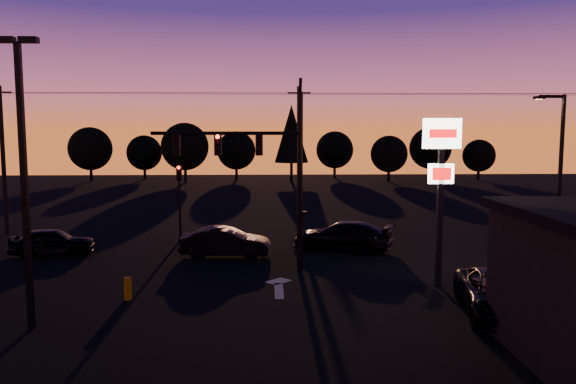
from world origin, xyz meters
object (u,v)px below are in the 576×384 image
at_px(parking_lot_light, 23,165).
at_px(car_mid, 225,242).
at_px(bollard, 128,289).
at_px(pylon_sign, 441,166).
at_px(secondary_signal, 179,191).
at_px(car_left, 52,242).
at_px(suv_parked, 500,294).
at_px(streetlight, 559,171).
at_px(car_right, 342,236).
at_px(traffic_signal_mast, 264,162).

bearing_deg(parking_lot_light, car_mid, 61.97).
bearing_deg(car_mid, bollard, 160.93).
bearing_deg(pylon_sign, bollard, -173.17).
xyz_separation_m(secondary_signal, car_left, (-5.90, -3.65, -2.17)).
relative_size(parking_lot_light, suv_parked, 1.73).
xyz_separation_m(car_left, suv_parked, (18.91, -10.02, 0.04)).
xyz_separation_m(streetlight, bollard, (-19.10, -5.46, -4.00)).
height_order(parking_lot_light, pylon_sign, parking_lot_light).
xyz_separation_m(secondary_signal, car_right, (9.00, -3.02, -2.09)).
height_order(streetlight, car_mid, streetlight).
distance_m(parking_lot_light, car_mid, 12.39).
height_order(traffic_signal_mast, car_right, traffic_signal_mast).
bearing_deg(traffic_signal_mast, bollard, -142.16).
distance_m(pylon_sign, bollard, 13.07).
xyz_separation_m(traffic_signal_mast, parking_lot_light, (-7.40, -6.99, 0.33)).
xyz_separation_m(traffic_signal_mast, streetlight, (14.01, 1.51, -0.52)).
relative_size(car_left, suv_parked, 0.77).
xyz_separation_m(bollard, car_left, (-5.71, 7.79, 0.27)).
bearing_deg(pylon_sign, traffic_signal_mast, 160.64).
relative_size(pylon_sign, car_left, 1.67).
height_order(traffic_signal_mast, suv_parked, traffic_signal_mast).
bearing_deg(secondary_signal, parking_lot_light, -99.79).
xyz_separation_m(traffic_signal_mast, suv_parked, (8.11, -6.18, -4.20)).
height_order(car_mid, car_right, car_right).
relative_size(secondary_signal, bollard, 5.12).
distance_m(streetlight, car_right, 10.97).
distance_m(traffic_signal_mast, car_right, 7.36).
height_order(pylon_sign, car_left, pylon_sign).
height_order(traffic_signal_mast, pylon_sign, traffic_signal_mast).
xyz_separation_m(parking_lot_light, pylon_sign, (14.50, 4.50, -0.36)).
distance_m(streetlight, bollard, 20.26).
bearing_deg(car_left, traffic_signal_mast, -119.35).
bearing_deg(car_right, pylon_sign, 47.01).
height_order(car_right, suv_parked, car_right).
xyz_separation_m(traffic_signal_mast, pylon_sign, (7.10, -2.49, -0.02)).
xyz_separation_m(parking_lot_light, car_left, (-3.40, 10.83, -4.57)).
bearing_deg(secondary_signal, pylon_sign, -39.77).
bearing_deg(car_right, suv_parked, 44.36).
bearing_deg(bollard, streetlight, 15.96).
height_order(pylon_sign, suv_parked, pylon_sign).
bearing_deg(car_mid, streetlight, -91.55).
bearing_deg(car_right, car_left, -63.85).
bearing_deg(pylon_sign, car_mid, 147.96).
bearing_deg(car_right, traffic_signal_mast, -18.76).
height_order(car_left, car_mid, car_mid).
bearing_deg(traffic_signal_mast, suv_parked, -37.31).
distance_m(car_left, car_right, 14.91).
distance_m(traffic_signal_mast, pylon_sign, 7.52).
xyz_separation_m(car_mid, car_right, (6.08, 1.29, 0.03)).
distance_m(car_mid, suv_parked, 13.77).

